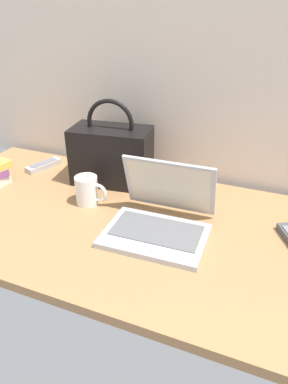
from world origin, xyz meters
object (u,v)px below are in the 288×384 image
laptop (160,218)px  remote_control_far (44,165)px  coffee_mug (88,190)px  handbag (112,154)px

laptop → remote_control_far: (-0.63, 0.25, -0.03)m
laptop → remote_control_far: bearing=158.5°
remote_control_far → coffee_mug: bearing=-29.5°
laptop → remote_control_far: size_ratio=1.91×
laptop → coffee_mug: 0.30m
coffee_mug → remote_control_far: bearing=150.5°
coffee_mug → handbag: size_ratio=0.36×
remote_control_far → handbag: (0.33, 0.00, 0.10)m
coffee_mug → remote_control_far: (-0.33, 0.19, -0.04)m
remote_control_far → handbag: size_ratio=0.50×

